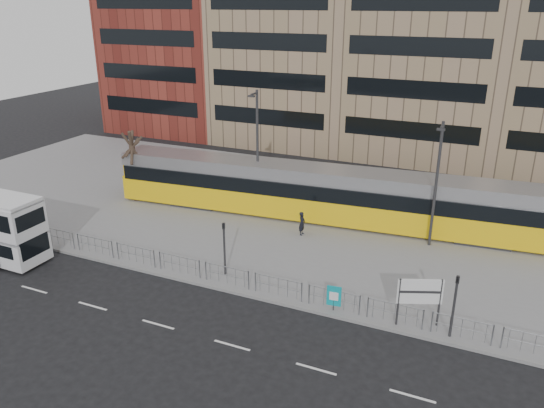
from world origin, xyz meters
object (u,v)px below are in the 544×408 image
at_px(tram, 330,194).
at_px(traffic_light_east, 455,299).
at_px(lamp_post_east, 436,180).
at_px(traffic_light_west, 224,242).
at_px(ad_panel, 334,296).
at_px(pedestrian, 302,223).
at_px(station_sign, 420,294).
at_px(lamp_post_west, 257,147).
at_px(bare_tree, 130,128).

height_order(tram, traffic_light_east, tram).
height_order(traffic_light_east, lamp_post_east, lamp_post_east).
xyz_separation_m(traffic_light_west, traffic_light_east, (12.20, -0.97, 0.00)).
height_order(ad_panel, pedestrian, pedestrian).
relative_size(ad_panel, traffic_light_west, 0.43).
bearing_deg(lamp_post_east, traffic_light_east, -75.95).
height_order(ad_panel, lamp_post_east, lamp_post_east).
distance_m(station_sign, pedestrian, 11.45).
distance_m(tram, pedestrian, 3.45).
height_order(lamp_post_west, bare_tree, lamp_post_west).
xyz_separation_m(station_sign, ad_panel, (-3.97, -0.40, -0.90)).
height_order(traffic_light_west, lamp_post_east, lamp_post_east).
xyz_separation_m(lamp_post_west, bare_tree, (-9.34, -1.94, 0.88)).
distance_m(station_sign, traffic_light_west, 10.67).
xyz_separation_m(lamp_post_east, bare_tree, (-21.69, -0.96, 1.32)).
bearing_deg(bare_tree, lamp_post_east, 2.52).
bearing_deg(ad_panel, traffic_light_east, -5.25).
distance_m(station_sign, bare_tree, 24.28).
bearing_deg(lamp_post_east, traffic_light_west, -139.12).
xyz_separation_m(station_sign, traffic_light_east, (1.55, -0.30, 0.29)).
relative_size(station_sign, traffic_light_west, 0.78).
bearing_deg(pedestrian, lamp_post_east, -78.89).
relative_size(tram, traffic_light_east, 10.13).
xyz_separation_m(tram, pedestrian, (-0.79, -3.19, -1.06)).
relative_size(pedestrian, traffic_light_west, 0.51).
distance_m(lamp_post_east, bare_tree, 21.75).
bearing_deg(lamp_post_east, tram, 168.43).
bearing_deg(traffic_light_west, traffic_light_east, -21.62).
bearing_deg(traffic_light_east, lamp_post_east, 104.98).
bearing_deg(bare_tree, pedestrian, -3.27).
height_order(tram, lamp_post_east, lamp_post_east).
bearing_deg(traffic_light_west, station_sign, -20.67).
xyz_separation_m(traffic_light_east, bare_tree, (-24.06, 8.52, 3.63)).
xyz_separation_m(ad_panel, pedestrian, (-4.70, 7.83, 0.01)).
xyz_separation_m(ad_panel, traffic_light_west, (-6.67, 1.07, 1.19)).
relative_size(lamp_post_west, lamp_post_east, 1.11).
distance_m(ad_panel, bare_tree, 21.00).
xyz_separation_m(traffic_light_east, lamp_post_west, (-14.72, 10.45, 2.75)).
xyz_separation_m(tram, bare_tree, (-14.63, -2.40, 3.76)).
relative_size(station_sign, pedestrian, 1.54).
relative_size(station_sign, lamp_post_west, 0.28).
xyz_separation_m(ad_panel, bare_tree, (-18.53, 8.62, 4.82)).
distance_m(tram, bare_tree, 15.29).
bearing_deg(traffic_light_east, traffic_light_west, 176.39).
bearing_deg(station_sign, bare_tree, 137.81).
bearing_deg(lamp_post_east, ad_panel, -108.22).
distance_m(tram, ad_panel, 11.74).
relative_size(traffic_light_east, bare_tree, 0.41).
bearing_deg(traffic_light_west, ad_panel, -26.19).
bearing_deg(bare_tree, lamp_post_west, 11.71).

